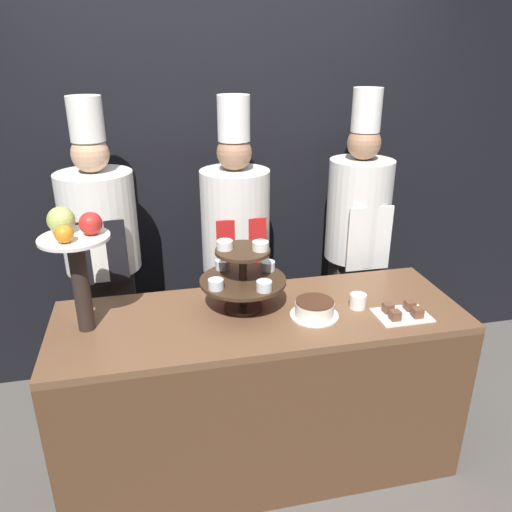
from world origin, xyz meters
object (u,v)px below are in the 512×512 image
Objects in this scene: fruit_pedestal at (75,249)px; chef_center_left at (236,246)px; tiered_stand at (243,275)px; chef_left at (103,254)px; cake_round at (314,309)px; chef_center_right at (357,234)px; cake_square_tray at (402,312)px; cup_white at (358,301)px.

fruit_pedestal is 1.02m from chef_center_left.
tiered_stand is 0.58m from chef_center_left.
tiered_stand is 0.22× the size of chef_left.
cake_round is (0.30, -0.14, -0.14)m from tiered_stand.
tiered_stand is 0.99m from chef_center_right.
fruit_pedestal is at bearing 171.76° from cake_square_tray.
cake_square_tray is 0.14× the size of chef_center_left.
chef_center_right reaches higher than tiered_stand.
fruit_pedestal reaches higher than tiered_stand.
tiered_stand is 0.74m from fruit_pedestal.
chef_center_left is at bearing -0.01° from chef_left.
chef_center_right is (0.50, 0.71, 0.07)m from cake_round.
chef_center_left is at bearing 124.39° from cup_white.
cup_white is (0.53, -0.11, -0.14)m from tiered_stand.
tiered_stand is 0.74× the size of fruit_pedestal.
fruit_pedestal is 0.30× the size of chef_left.
cake_square_tray is (1.41, -0.20, -0.36)m from fruit_pedestal.
chef_left is at bearing 149.79° from cake_square_tray.
tiered_stand is 0.56m from cup_white.
chef_center_left is (-0.63, 0.80, 0.08)m from cake_square_tray.
cup_white is 0.04× the size of chef_center_right.
cup_white is (1.24, -0.09, -0.34)m from fruit_pedestal.
fruit_pedestal is 1.08m from cake_round.
chef_center_right is (0.74, -0.00, 0.01)m from chef_center_left.
fruit_pedestal is 2.43× the size of cake_round.
cup_white is at bearing 8.26° from cake_round.
chef_center_right reaches higher than chef_left.
chef_left is at bearing 143.74° from cake_round.
cup_white is at bearing 145.23° from cake_square_tray.
chef_center_left is (0.78, 0.59, -0.28)m from fruit_pedestal.
chef_left is at bearing 179.99° from chef_center_left.
chef_center_right is (0.11, 0.80, 0.09)m from cake_square_tray.
cake_round is at bearing -71.62° from chef_center_left.
chef_center_left is at bearing 108.38° from cake_round.
fruit_pedestal is 0.30× the size of chef_center_right.
cake_round is at bearing -6.72° from fruit_pedestal.
chef_center_left is 0.74m from chef_center_right.
tiered_stand is 0.88m from chef_left.
cup_white is 0.21m from cake_square_tray.
fruit_pedestal is 6.97× the size of cup_white.
tiered_stand reaches higher than cup_white.
cake_round is 0.75m from chef_center_left.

